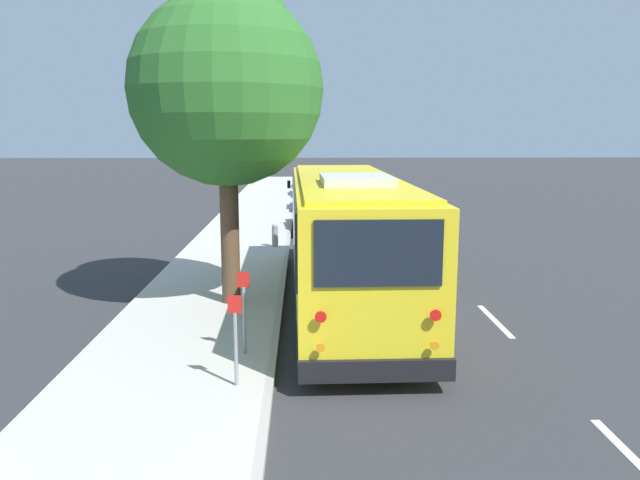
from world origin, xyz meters
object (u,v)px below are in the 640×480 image
(parked_sedan_tan, at_px, (309,188))
(fire_hydrant, at_px, (275,235))
(parked_sedan_blue, at_px, (312,199))
(parked_sedan_silver, at_px, (309,180))
(shuttle_bus, at_px, (347,234))
(parked_sedan_maroon, at_px, (316,217))
(sign_post_near, at_px, (236,339))
(street_tree, at_px, (227,76))
(sign_post_far, at_px, (244,312))

(parked_sedan_tan, relative_size, fire_hydrant, 5.74)
(parked_sedan_blue, xyz_separation_m, parked_sedan_silver, (12.48, 0.01, 0.01))
(shuttle_bus, xyz_separation_m, parked_sedan_maroon, (11.15, 0.50, -1.14))
(parked_sedan_tan, bearing_deg, sign_post_near, 174.30)
(shuttle_bus, bearing_deg, parked_sedan_tan, 0.42)
(parked_sedan_maroon, height_order, street_tree, street_tree)
(sign_post_far, bearing_deg, street_tree, 10.00)
(parked_sedan_silver, relative_size, sign_post_near, 2.98)
(parked_sedan_silver, distance_m, sign_post_far, 33.96)
(parked_sedan_maroon, bearing_deg, parked_sedan_silver, -4.41)
(fire_hydrant, bearing_deg, street_tree, 174.08)
(parked_sedan_blue, distance_m, sign_post_far, 21.50)
(parked_sedan_tan, relative_size, street_tree, 0.60)
(street_tree, bearing_deg, sign_post_far, -170.00)
(parked_sedan_blue, bearing_deg, fire_hydrant, 171.95)
(parked_sedan_blue, xyz_separation_m, street_tree, (-17.85, 2.18, 4.76))
(parked_sedan_maroon, height_order, sign_post_far, sign_post_far)
(parked_sedan_maroon, bearing_deg, parked_sedan_blue, -3.98)
(sign_post_far, bearing_deg, parked_sedan_silver, -2.59)
(parked_sedan_silver, bearing_deg, street_tree, 179.68)
(parked_sedan_tan, bearing_deg, shuttle_bus, 178.68)
(street_tree, relative_size, sign_post_far, 5.10)
(parked_sedan_maroon, bearing_deg, sign_post_far, 169.08)
(parked_sedan_silver, distance_m, street_tree, 30.77)
(parked_sedan_maroon, height_order, parked_sedan_tan, parked_sedan_tan)
(shuttle_bus, xyz_separation_m, sign_post_far, (-3.70, 2.12, -0.80))
(parked_sedan_maroon, distance_m, sign_post_near, 16.38)
(shuttle_bus, bearing_deg, sign_post_near, 156.51)
(parked_sedan_blue, xyz_separation_m, sign_post_near, (-22.90, 1.54, 0.31))
(shuttle_bus, relative_size, fire_hydrant, 13.46)
(parked_sedan_maroon, distance_m, street_tree, 12.42)
(shuttle_bus, distance_m, sign_post_near, 5.63)
(parked_sedan_maroon, xyz_separation_m, sign_post_near, (-16.30, 1.62, 0.32))
(shuttle_bus, xyz_separation_m, fire_hydrant, (6.85, 2.03, -1.18))
(parked_sedan_blue, bearing_deg, sign_post_near, 175.71)
(parked_sedan_silver, distance_m, sign_post_near, 35.41)
(shuttle_bus, distance_m, parked_sedan_silver, 30.25)
(street_tree, bearing_deg, parked_sedan_maroon, -11.35)
(parked_sedan_maroon, bearing_deg, street_tree, 163.97)
(shuttle_bus, relative_size, parked_sedan_blue, 2.56)
(parked_sedan_maroon, relative_size, fire_hydrant, 5.69)
(street_tree, bearing_deg, fire_hydrant, -5.92)
(parked_sedan_blue, height_order, parked_sedan_tan, parked_sedan_blue)
(fire_hydrant, bearing_deg, sign_post_far, 179.53)
(parked_sedan_silver, xyz_separation_m, sign_post_near, (-35.38, 1.53, 0.31))
(shuttle_bus, height_order, parked_sedan_maroon, shuttle_bus)
(shuttle_bus, xyz_separation_m, parked_sedan_silver, (30.22, 0.58, -1.13))
(street_tree, distance_m, sign_post_near, 6.76)
(sign_post_far, bearing_deg, shuttle_bus, -29.79)
(parked_sedan_tan, distance_m, sign_post_far, 28.13)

